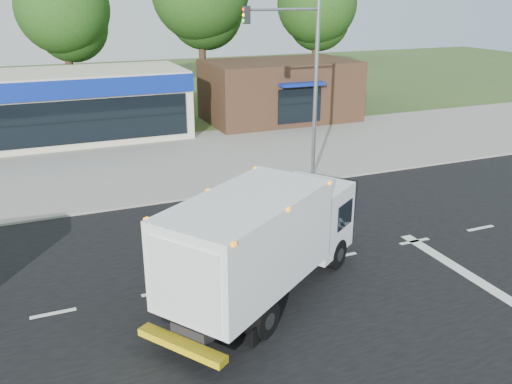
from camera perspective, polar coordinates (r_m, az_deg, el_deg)
ground at (r=18.29m, az=8.87°, el=-6.73°), size 120.00×120.00×0.00m
road_asphalt at (r=18.28m, az=8.87°, el=-6.72°), size 60.00×14.00×0.02m
sidewalk at (r=25.05m, az=-0.76°, el=1.16°), size 60.00×2.40×0.12m
parking_apron at (r=30.29m, az=-4.84°, el=4.34°), size 60.00×9.00×0.02m
lane_markings at (r=18.00m, az=14.82°, el=-7.59°), size 55.20×7.00×0.01m
ems_box_truck at (r=14.88m, az=0.76°, el=-4.77°), size 7.47×6.17×3.32m
emergency_worker at (r=14.82m, az=-7.56°, el=-9.17°), size 0.81×0.78×1.98m
retail_strip_mall at (r=34.32m, az=-22.74°, el=8.17°), size 18.00×6.20×4.00m
brown_storefront at (r=37.81m, az=2.52°, el=10.63°), size 10.00×6.70×4.00m
traffic_signal_pole at (r=24.35m, az=4.99°, el=12.32°), size 3.51×0.25×8.00m
background_trees at (r=42.74m, az=-12.46°, el=18.54°), size 36.77×7.39×12.10m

